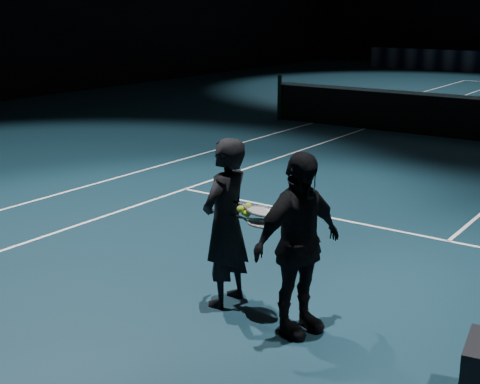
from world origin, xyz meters
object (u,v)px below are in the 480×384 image
Objects in this scene: player_b at (298,245)px; racket_upper at (261,211)px; player_a at (226,223)px; racket_lower at (262,223)px; tennis_balls at (246,211)px.

player_b is 2.35× the size of racket_upper.
racket_upper is (0.40, -0.02, 0.19)m from player_a.
racket_lower is 1.00× the size of racket_upper.
player_a is 0.46m from racket_lower.
racket_lower is 5.67× the size of tennis_balls.
racket_lower is 0.21m from tennis_balls.
tennis_balls is (-0.19, 0.03, 0.07)m from racket_lower.
racket_lower is at bearing -9.38° from tennis_balls.
player_b is at bearing -9.08° from racket_upper.
player_a is 0.31m from tennis_balls.
player_a is 1.00× the size of player_b.
racket_upper is at bearing 93.01° from player_b.
player_a is 13.29× the size of tennis_balls.
player_a is 0.85m from player_b.
tennis_balls is (-0.59, 0.09, 0.17)m from player_b.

